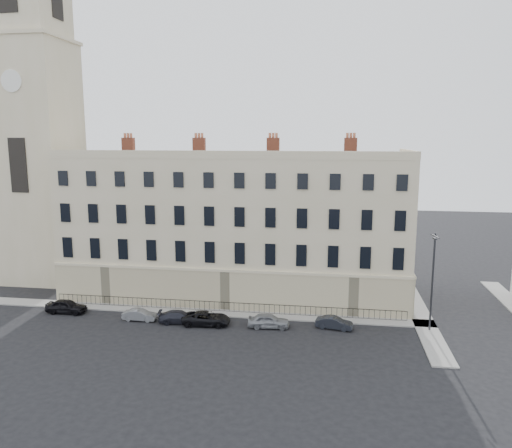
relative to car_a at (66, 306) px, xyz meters
The scene contains 13 objects.
ground 21.49m from the car_a, ahead, with size 160.00×160.00×0.00m, color black.
terrace 19.08m from the car_a, 30.70° to the left, with size 36.22×12.22×17.00m.
church_tower 22.87m from the car_a, 128.06° to the left, with size 8.00×8.13×44.00m.
pavement_terrace 11.50m from the car_a, 10.68° to the left, with size 48.00×2.00×0.12m, color gray.
pavement_east_return 34.68m from the car_a, ahead, with size 2.00×24.00×0.12m, color gray.
railings 15.50m from the car_a, ahead, with size 35.00×0.04×0.96m.
car_a is the anchor object (origin of this frame).
car_b 7.94m from the car_a, ahead, with size 1.12×3.21×1.06m, color slate.
car_c 11.83m from the car_a, ahead, with size 1.60×3.93×1.14m, color #21222C.
car_d 14.42m from the car_a, ahead, with size 2.05×4.45×1.24m, color black.
car_e 20.16m from the car_a, ahead, with size 1.52×3.78×1.29m, color gray.
car_f 26.04m from the car_a, ahead, with size 1.16×3.33×1.10m, color black.
streetlamp 34.69m from the car_a, ahead, with size 0.58×1.90×8.89m.
Camera 1 is at (4.19, -40.61, 17.09)m, focal length 35.00 mm.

